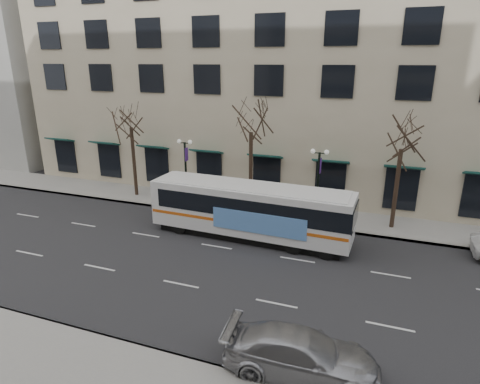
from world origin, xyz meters
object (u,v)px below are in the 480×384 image
at_px(city_bus, 251,209).
at_px(silver_car, 301,354).
at_px(lamp_post_left, 186,169).
at_px(lamp_post_right, 318,182).
at_px(tree_far_right, 403,134).
at_px(tree_far_left, 130,115).
at_px(tree_far_mid, 251,119).

relative_size(city_bus, silver_car, 2.30).
bearing_deg(silver_car, lamp_post_left, 35.31).
relative_size(lamp_post_left, lamp_post_right, 1.00).
distance_m(tree_far_right, lamp_post_left, 15.40).
bearing_deg(tree_far_left, lamp_post_right, -2.29).
height_order(tree_far_mid, silver_car, tree_far_mid).
distance_m(tree_far_left, tree_far_mid, 10.00).
bearing_deg(silver_car, tree_far_mid, 20.48).
xyz_separation_m(tree_far_right, lamp_post_right, (-4.99, -0.60, -3.48)).
bearing_deg(tree_far_left, tree_far_mid, 0.00).
height_order(lamp_post_right, city_bus, lamp_post_right).
bearing_deg(city_bus, tree_far_right, 29.98).
distance_m(tree_far_mid, lamp_post_right, 6.41).
bearing_deg(tree_far_right, silver_car, -101.57).
height_order(lamp_post_left, silver_car, lamp_post_left).
relative_size(tree_far_right, lamp_post_right, 1.55).
height_order(tree_far_mid, tree_far_right, tree_far_mid).
bearing_deg(lamp_post_left, tree_far_mid, 6.85).
distance_m(tree_far_left, city_bus, 13.28).
xyz_separation_m(lamp_post_left, silver_car, (11.92, -14.40, -2.13)).
bearing_deg(silver_car, city_bus, 22.82).
distance_m(tree_far_right, city_bus, 10.59).
bearing_deg(tree_far_left, lamp_post_left, -6.83).
relative_size(tree_far_right, lamp_post_left, 1.55).
bearing_deg(tree_far_left, tree_far_right, 0.00).
distance_m(lamp_post_right, city_bus, 5.31).
bearing_deg(tree_far_left, silver_car, -41.54).
bearing_deg(tree_far_right, tree_far_mid, 180.00).
bearing_deg(lamp_post_left, city_bus, -30.73).
bearing_deg(lamp_post_left, tree_far_left, 173.17).
bearing_deg(tree_far_left, city_bus, -21.22).
bearing_deg(tree_far_mid, city_bus, -71.05).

